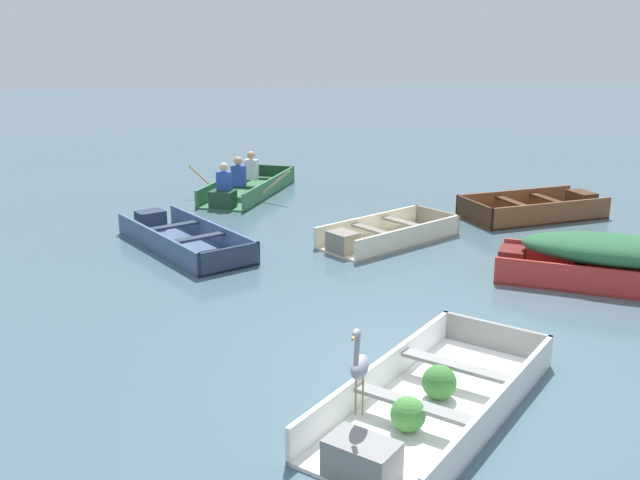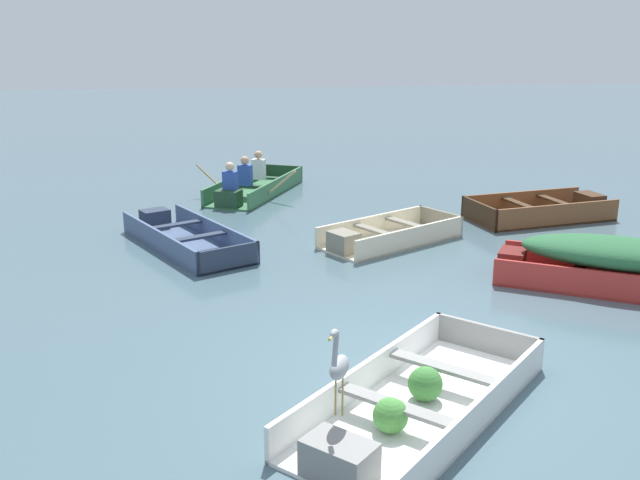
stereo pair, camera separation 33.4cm
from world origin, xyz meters
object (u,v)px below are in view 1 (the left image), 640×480
Objects in this scene: dinghy_white_foreground at (428,403)px; skiff_cream_mid_moored at (384,236)px; skiff_wooden_brown_near_moored at (539,209)px; heron_on_dinghy at (359,365)px; skiff_slate_blue_outer_moored at (181,239)px; skiff_red_far_moored at (615,257)px; rowboat_green_with_crew at (245,187)px.

dinghy_white_foreground is 1.16× the size of skiff_cream_mid_moored.
heron_on_dinghy is (-5.21, -7.36, 0.69)m from skiff_wooden_brown_near_moored.
dinghy_white_foreground is at bearing -68.28° from skiff_slate_blue_outer_moored.
skiff_cream_mid_moored is 3.71m from skiff_red_far_moored.
heron_on_dinghy is (-1.79, -6.09, 0.71)m from skiff_cream_mid_moored.
skiff_red_far_moored reaches higher than skiff_slate_blue_outer_moored.
skiff_cream_mid_moored is 0.80× the size of rowboat_green_with_crew.
dinghy_white_foreground is 0.97× the size of skiff_slate_blue_outer_moored.
dinghy_white_foreground reaches higher than skiff_slate_blue_outer_moored.
skiff_slate_blue_outer_moored is at bearing -110.08° from rowboat_green_with_crew.
skiff_wooden_brown_near_moored is 6.86m from skiff_slate_blue_outer_moored.
dinghy_white_foreground is 5.66m from skiff_cream_mid_moored.
skiff_cream_mid_moored is at bearing 135.98° from skiff_red_far_moored.
skiff_red_far_moored is (2.66, -2.57, 0.30)m from skiff_cream_mid_moored.
heron_on_dinghy reaches higher than skiff_red_far_moored.
skiff_red_far_moored is (-0.76, -3.84, 0.28)m from skiff_wooden_brown_near_moored.
rowboat_green_with_crew is at bearing 69.92° from skiff_slate_blue_outer_moored.
skiff_cream_mid_moored is (-3.42, -1.27, -0.02)m from skiff_wooden_brown_near_moored.
heron_on_dinghy is at bearing -125.26° from skiff_wooden_brown_near_moored.
skiff_wooden_brown_near_moored is 3.92m from skiff_red_far_moored.
dinghy_white_foreground is at bearing -83.56° from rowboat_green_with_crew.
dinghy_white_foreground is 1.18m from heron_on_dinghy.
skiff_wooden_brown_near_moored is at bearing 78.87° from skiff_red_far_moored.
rowboat_green_with_crew is (1.30, 3.56, 0.09)m from skiff_slate_blue_outer_moored.
rowboat_green_with_crew is at bearing 153.92° from skiff_wooden_brown_near_moored.
skiff_wooden_brown_near_moored reaches higher than skiff_cream_mid_moored.
rowboat_green_with_crew is (-1.08, 9.53, 0.09)m from dinghy_white_foreground.
skiff_red_far_moored is at bearing 38.35° from heron_on_dinghy.
skiff_slate_blue_outer_moored is at bearing -172.70° from skiff_wooden_brown_near_moored.
skiff_slate_blue_outer_moored is at bearing 173.29° from skiff_cream_mid_moored.
rowboat_green_with_crew is (-2.08, 3.96, 0.09)m from skiff_cream_mid_moored.
rowboat_green_with_crew reaches higher than skiff_cream_mid_moored.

